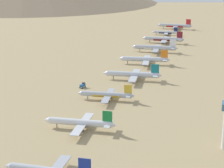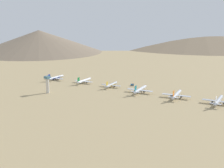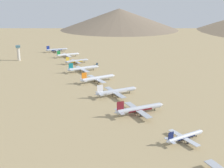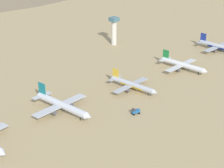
# 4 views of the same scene
# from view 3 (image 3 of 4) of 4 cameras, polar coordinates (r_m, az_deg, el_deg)

# --- Properties ---
(ground_plane) EXTENTS (2718.66, 2718.66, 0.00)m
(ground_plane) POSITION_cam_3_polar(r_m,az_deg,el_deg) (361.18, -2.61, 0.51)
(ground_plane) COLOR tan
(parked_jet_1) EXTENTS (36.99, 30.16, 10.67)m
(parked_jet_1) POSITION_cam_3_polar(r_m,az_deg,el_deg) (219.81, 14.40, -10.20)
(parked_jet_1) COLOR silver
(parked_jet_1) RESTS_ON ground
(parked_jet_2) EXTENTS (51.66, 41.88, 14.92)m
(parked_jet_2) POSITION_cam_3_polar(r_m,az_deg,el_deg) (260.64, 5.45, -4.98)
(parked_jet_2) COLOR #B2B7C1
(parked_jet_2) RESTS_ON ground
(parked_jet_3) EXTENTS (51.10, 41.51, 14.73)m
(parked_jet_3) POSITION_cam_3_polar(r_m,az_deg,el_deg) (306.82, 0.80, -1.50)
(parked_jet_3) COLOR #B2B7C1
(parked_jet_3) RESTS_ON ground
(parked_jet_4) EXTENTS (50.15, 40.93, 14.47)m
(parked_jet_4) POSITION_cam_3_polar(r_m,az_deg,el_deg) (358.02, -2.96, 1.17)
(parked_jet_4) COLOR silver
(parked_jet_4) RESTS_ON ground
(parked_jet_5) EXTENTS (50.08, 40.79, 14.44)m
(parked_jet_5) POSITION_cam_3_polar(r_m,az_deg,el_deg) (410.25, -5.87, 3.14)
(parked_jet_5) COLOR silver
(parked_jet_5) RESTS_ON ground
(parked_jet_6) EXTENTS (41.91, 34.14, 12.08)m
(parked_jet_6) POSITION_cam_3_polar(r_m,az_deg,el_deg) (464.57, -7.15, 4.61)
(parked_jet_6) COLOR #B2B7C1
(parked_jet_6) RESTS_ON ground
(parked_jet_7) EXTENTS (44.40, 36.10, 12.80)m
(parked_jet_7) POSITION_cam_3_polar(r_m,az_deg,el_deg) (517.47, -8.94, 5.83)
(parked_jet_7) COLOR silver
(parked_jet_7) RESTS_ON ground
(parked_jet_8) EXTENTS (44.58, 36.16, 12.87)m
(parked_jet_8) POSITION_cam_3_polar(r_m,az_deg,el_deg) (573.16, -11.10, 6.78)
(parked_jet_8) COLOR #B2B7C1
(parked_jet_8) RESTS_ON ground
(service_truck) EXTENTS (3.78, 5.60, 3.90)m
(service_truck) POSITION_cam_3_polar(r_m,az_deg,el_deg) (450.64, -3.02, 4.09)
(service_truck) COLOR #1E5999
(service_truck) RESTS_ON ground
(control_tower) EXTENTS (7.20, 7.20, 25.84)m
(control_tower) POSITION_cam_3_polar(r_m,az_deg,el_deg) (506.40, -18.31, 6.12)
(control_tower) COLOR beige
(control_tower) RESTS_ON ground
(desert_hill_0) EXTENTS (395.78, 395.78, 68.91)m
(desert_hill_0) POSITION_cam_3_polar(r_m,az_deg,el_deg) (979.80, 1.46, 12.94)
(desert_hill_0) COLOR #7A6854
(desert_hill_0) RESTS_ON ground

